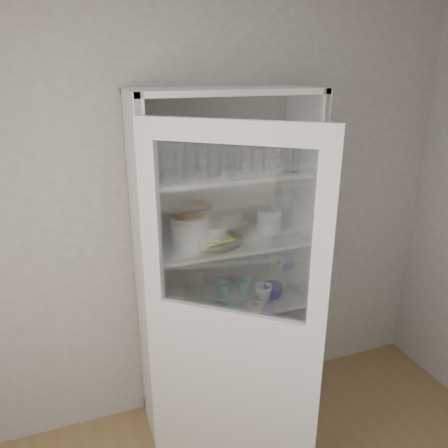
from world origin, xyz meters
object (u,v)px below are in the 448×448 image
object	(u,v)px
tin_box	(260,347)
goblet_2	(222,152)
glass_platter	(213,240)
cream_dish	(192,360)
white_ramekin	(213,231)
pantry_cabinet	(221,283)
cream_bowl	(190,221)
white_canister	(176,300)
yellow_trivet	(213,237)
measuring_cups	(216,307)
plate_stack_back	(189,232)
mug_blue	(273,291)
mug_white	(263,293)
goblet_1	(197,154)
cupboard_door	(231,350)
plate_stack_front	(191,236)
teal_jar	(223,288)
terracotta_bowl	(190,211)
goblet_0	(173,158)
mug_teal	(245,286)
grey_bowl_stack	(269,220)
goblet_3	(259,150)

from	to	relation	value
tin_box	goblet_2	bearing A→B (deg)	146.59
glass_platter	cream_dish	bearing A→B (deg)	-177.77
glass_platter	white_ramekin	world-z (taller)	white_ramekin
pantry_cabinet	cream_bowl	size ratio (longest dim) A/B	9.95
goblet_2	tin_box	world-z (taller)	goblet_2
pantry_cabinet	white_canister	world-z (taller)	pantry_cabinet
yellow_trivet	measuring_cups	distance (m)	0.41
plate_stack_back	mug_blue	size ratio (longest dim) A/B	1.64
mug_white	goblet_1	bearing A→B (deg)	152.45
goblet_1	cream_dish	distance (m)	1.26
cupboard_door	tin_box	size ratio (longest dim) A/B	10.48
pantry_cabinet	goblet_2	size ratio (longest dim) A/B	12.14
goblet_2	measuring_cups	size ratio (longest dim) A/B	1.74
plate_stack_front	teal_jar	xyz separation A→B (m)	(0.22, 0.09, -0.41)
goblet_1	cream_dish	bearing A→B (deg)	-125.96
cream_bowl	white_ramekin	bearing A→B (deg)	5.04
terracotta_bowl	goblet_0	bearing A→B (deg)	120.94
pantry_cabinet	goblet_0	world-z (taller)	pantry_cabinet
plate_stack_back	mug_teal	distance (m)	0.52
plate_stack_front	white_canister	distance (m)	0.41
mug_white	measuring_cups	bearing A→B (deg)	-174.16
goblet_1	grey_bowl_stack	world-z (taller)	goblet_1
white_canister	cream_dish	xyz separation A→B (m)	(0.08, -0.02, -0.43)
white_ramekin	mug_teal	distance (m)	0.48
pantry_cabinet	teal_jar	size ratio (longest dim) A/B	20.79
goblet_2	yellow_trivet	distance (m)	0.48
yellow_trivet	grey_bowl_stack	world-z (taller)	grey_bowl_stack
pantry_cabinet	white_ramekin	distance (m)	0.40
goblet_1	yellow_trivet	size ratio (longest dim) A/B	0.89
cupboard_door	goblet_0	xyz separation A→B (m)	(-0.12, 0.57, 0.87)
cream_dish	tin_box	size ratio (longest dim) A/B	1.11
goblet_2	plate_stack_front	size ratio (longest dim) A/B	0.83
plate_stack_back	cream_bowl	size ratio (longest dim) A/B	0.93
goblet_2	goblet_3	size ratio (longest dim) A/B	0.97
goblet_3	mug_white	world-z (taller)	goblet_3
cream_bowl	glass_platter	distance (m)	0.19
plate_stack_back	white_ramekin	size ratio (longest dim) A/B	1.22
pantry_cabinet	tin_box	world-z (taller)	pantry_cabinet
goblet_2	cream_dish	distance (m)	1.28
pantry_cabinet	terracotta_bowl	bearing A→B (deg)	-155.43
white_ramekin	grey_bowl_stack	bearing A→B (deg)	7.15
mug_teal	teal_jar	distance (m)	0.14
mug_teal	cream_dish	world-z (taller)	mug_teal
goblet_0	yellow_trivet	xyz separation A→B (m)	(0.20, -0.09, -0.45)
plate_stack_front	mug_teal	size ratio (longest dim) A/B	1.98
plate_stack_front	tin_box	world-z (taller)	plate_stack_front
mug_white	measuring_cups	distance (m)	0.31
mug_white	cream_dish	bearing A→B (deg)	175.51
mug_blue	teal_jar	distance (m)	0.31
yellow_trivet	mug_white	world-z (taller)	yellow_trivet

